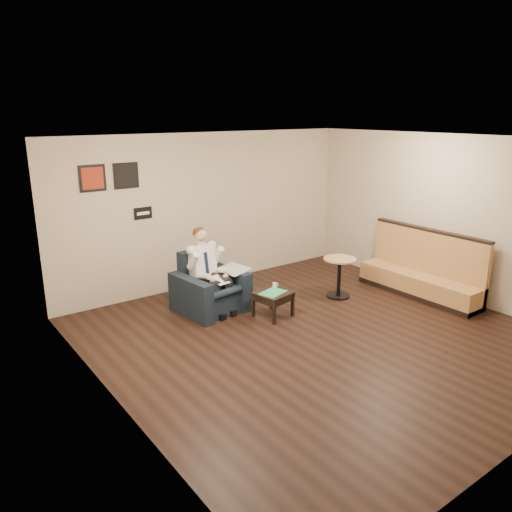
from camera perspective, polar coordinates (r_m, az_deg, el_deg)
ground at (r=7.42m, az=7.17°, el=-9.09°), size 6.00×6.00×0.00m
wall_back at (r=9.27m, az=-5.43°, el=5.25°), size 6.00×0.02×2.80m
wall_left at (r=5.38m, az=-16.15°, el=-3.54°), size 0.02×6.00×2.80m
wall_right at (r=9.24m, az=21.14°, el=4.18°), size 0.02×6.00×2.80m
ceiling at (r=6.72m, az=8.03°, el=13.02°), size 6.00×6.00×0.02m
seating_sign at (r=8.65m, az=-12.79°, el=4.80°), size 0.32×0.02×0.20m
art_print_left at (r=8.26m, az=-18.19°, el=8.44°), size 0.42×0.03×0.42m
art_print_right at (r=8.45m, az=-14.63°, el=8.88°), size 0.42×0.03×0.42m
armchair at (r=8.13m, az=-5.24°, el=-3.08°), size 1.08×1.08×0.95m
seated_man at (r=7.98m, az=-4.73°, el=-2.11°), size 0.72×0.99×1.30m
lap_papers at (r=7.93m, az=-4.25°, el=-2.75°), size 0.27×0.34×0.01m
newspaper at (r=8.24m, az=-2.63°, el=-1.52°), size 0.49×0.58×0.01m
side_table at (r=7.96m, az=1.95°, el=-5.54°), size 0.58×0.58×0.41m
green_folder at (r=7.86m, az=1.93°, el=-4.21°), size 0.48×0.40×0.01m
coffee_mug at (r=8.06m, az=2.16°, el=-3.39°), size 0.09×0.09×0.09m
smartphone at (r=8.01m, az=1.40°, el=-3.80°), size 0.13×0.06×0.01m
banquette at (r=9.20m, az=18.25°, el=-0.86°), size 0.54×2.27×1.16m
cafe_table at (r=8.86m, az=9.47°, el=-2.44°), size 0.64×0.64×0.70m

